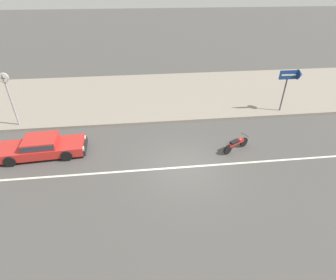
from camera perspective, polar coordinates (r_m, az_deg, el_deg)
The scene contains 7 objects.
ground_plane at distance 13.67m, azimuth 3.38°, elevation -5.93°, with size 160.00×160.00×0.00m, color #4C4947.
lane_centre_stripe at distance 13.67m, azimuth 3.38°, elevation -5.92°, with size 50.40×0.14×0.01m, color silver.
kerb_strip at distance 22.19m, azimuth -0.88°, elevation 10.03°, with size 68.00×10.00×0.15m, color gray.
sedan_red_1 at distance 15.84m, azimuth -25.80°, elevation -1.26°, with size 4.74×2.02×1.06m.
motorcycle_0 at distance 15.21m, azimuth 14.68°, elevation -0.75°, with size 1.70×1.06×0.80m.
street_clock at distance 18.88m, azimuth -31.64°, elevation 9.58°, with size 0.57×0.22×3.44m.
arrow_signboard at distance 20.18m, azimuth 26.09°, elevation 12.29°, with size 1.64×0.67×2.97m.
Camera 1 is at (-2.03, -10.59, 8.40)m, focal length 28.00 mm.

